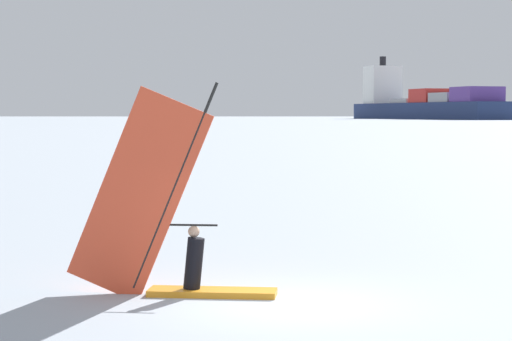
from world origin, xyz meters
TOP-DOWN VIEW (x-y plane):
  - ground_plane at (0.00, 0.00)m, footprint 4000.00×4000.00m
  - windsurfer at (-2.33, 0.24)m, footprint 4.01×1.14m
  - cargo_ship at (-64.17, 537.48)m, footprint 104.93×132.23m

SIDE VIEW (x-z plane):
  - ground_plane at x=0.00m, z-range 0.00..0.00m
  - windsurfer at x=-2.33m, z-range -1.00..3.19m
  - cargo_ship at x=-64.17m, z-range -10.68..28.31m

